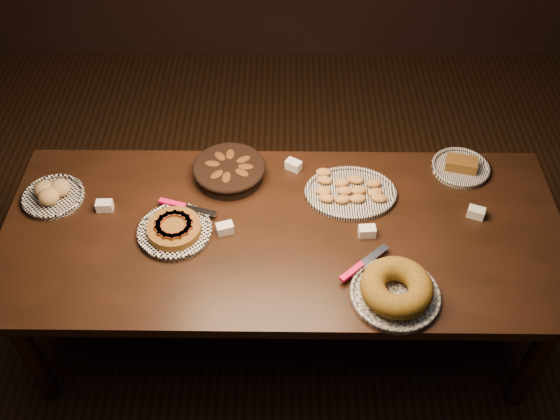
{
  "coord_description": "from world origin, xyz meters",
  "views": [
    {
      "loc": [
        0.0,
        -1.74,
        2.74
      ],
      "look_at": [
        -0.01,
        0.05,
        0.82
      ],
      "focal_mm": 40.0,
      "sensor_mm": 36.0,
      "label": 1
    }
  ],
  "objects_px": {
    "madeleine_platter": "(350,192)",
    "bundt_cake_plate": "(396,289)",
    "apple_tart_plate": "(175,229)",
    "buffet_table": "(283,241)"
  },
  "relations": [
    {
      "from": "apple_tart_plate",
      "to": "madeleine_platter",
      "type": "bearing_deg",
      "value": 28.01
    },
    {
      "from": "apple_tart_plate",
      "to": "madeleine_platter",
      "type": "relative_size",
      "value": 0.82
    },
    {
      "from": "buffet_table",
      "to": "apple_tart_plate",
      "type": "xyz_separation_m",
      "value": [
        -0.46,
        -0.02,
        0.1
      ]
    },
    {
      "from": "buffet_table",
      "to": "bundt_cake_plate",
      "type": "height_order",
      "value": "bundt_cake_plate"
    },
    {
      "from": "bundt_cake_plate",
      "to": "apple_tart_plate",
      "type": "bearing_deg",
      "value": -176.88
    },
    {
      "from": "apple_tart_plate",
      "to": "madeleine_platter",
      "type": "xyz_separation_m",
      "value": [
        0.75,
        0.24,
        -0.0
      ]
    },
    {
      "from": "buffet_table",
      "to": "bundt_cake_plate",
      "type": "distance_m",
      "value": 0.56
    },
    {
      "from": "buffet_table",
      "to": "bundt_cake_plate",
      "type": "bearing_deg",
      "value": -38.01
    },
    {
      "from": "madeleine_platter",
      "to": "bundt_cake_plate",
      "type": "bearing_deg",
      "value": -84.26
    },
    {
      "from": "madeleine_platter",
      "to": "bundt_cake_plate",
      "type": "xyz_separation_m",
      "value": [
        0.14,
        -0.55,
        0.03
      ]
    }
  ]
}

